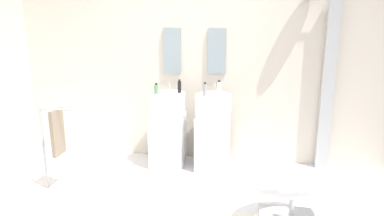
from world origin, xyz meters
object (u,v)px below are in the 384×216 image
at_px(lounge_chair, 293,191).
at_px(soap_bottle_black, 179,87).
at_px(towel_rack, 55,134).
at_px(soap_bottle_grey, 205,90).
at_px(pedestal_sink_right, 213,131).
at_px(shower_column, 327,82).
at_px(soap_bottle_clear, 219,87).
at_px(soap_bottle_green, 156,89).
at_px(pedestal_sink_left, 168,128).

bearing_deg(lounge_chair, soap_bottle_black, 136.38).
relative_size(towel_rack, soap_bottle_grey, 5.98).
height_order(pedestal_sink_right, shower_column, shower_column).
bearing_deg(soap_bottle_clear, soap_bottle_green, -165.59).
bearing_deg(lounge_chair, soap_bottle_clear, 121.60).
bearing_deg(shower_column, lounge_chair, -108.87).
relative_size(pedestal_sink_left, soap_bottle_green, 7.94).
bearing_deg(soap_bottle_black, shower_column, 6.61).
height_order(shower_column, soap_bottle_green, shower_column).
xyz_separation_m(towel_rack, soap_bottle_black, (1.16, 0.88, 0.38)).
distance_m(pedestal_sink_left, soap_bottle_black, 0.55).
xyz_separation_m(pedestal_sink_left, soap_bottle_clear, (0.62, 0.12, 0.52)).
height_order(pedestal_sink_right, lounge_chair, pedestal_sink_right).
distance_m(lounge_chair, soap_bottle_green, 1.98).
xyz_separation_m(pedestal_sink_right, shower_column, (1.32, 0.24, 0.59)).
height_order(soap_bottle_green, soap_bottle_grey, soap_bottle_grey).
bearing_deg(pedestal_sink_right, pedestal_sink_left, 180.00).
relative_size(lounge_chair, towel_rack, 1.08).
height_order(shower_column, towel_rack, shower_column).
distance_m(shower_column, soap_bottle_clear, 1.27).
height_order(lounge_chair, soap_bottle_grey, soap_bottle_grey).
bearing_deg(pedestal_sink_right, soap_bottle_black, 174.22).
bearing_deg(soap_bottle_clear, pedestal_sink_left, -169.12).
distance_m(pedestal_sink_left, shower_column, 1.99).
relative_size(pedestal_sink_right, lounge_chair, 1.01).
relative_size(pedestal_sink_right, shower_column, 0.51).
bearing_deg(soap_bottle_black, lounge_chair, -43.62).
bearing_deg(towel_rack, soap_bottle_grey, 26.82).
xyz_separation_m(soap_bottle_green, soap_bottle_clear, (0.73, 0.19, 0.01)).
height_order(pedestal_sink_left, soap_bottle_clear, soap_bottle_clear).
bearing_deg(pedestal_sink_right, soap_bottle_clear, 65.48).
distance_m(soap_bottle_black, soap_bottle_clear, 0.48).
height_order(soap_bottle_black, soap_bottle_clear, soap_bottle_black).
height_order(towel_rack, soap_bottle_black, soap_bottle_black).
bearing_deg(soap_bottle_clear, soap_bottle_black, -170.85).
distance_m(soap_bottle_grey, soap_bottle_black, 0.35).
bearing_deg(towel_rack, soap_bottle_black, 37.10).
height_order(pedestal_sink_left, shower_column, shower_column).
xyz_separation_m(soap_bottle_black, soap_bottle_clear, (0.47, 0.08, -0.01)).
bearing_deg(pedestal_sink_right, lounge_chair, -54.05).
height_order(lounge_chair, soap_bottle_green, soap_bottle_green).
xyz_separation_m(lounge_chair, soap_bottle_grey, (-0.93, 1.08, 0.66)).
height_order(pedestal_sink_left, pedestal_sink_right, same).
bearing_deg(soap_bottle_clear, towel_rack, -149.72).
bearing_deg(soap_bottle_black, towel_rack, -142.90).
relative_size(towel_rack, soap_bottle_clear, 6.25).
distance_m(towel_rack, soap_bottle_clear, 1.93).
bearing_deg(pedestal_sink_left, shower_column, 7.39).
distance_m(pedestal_sink_right, towel_rack, 1.80).
height_order(shower_column, soap_bottle_grey, shower_column).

